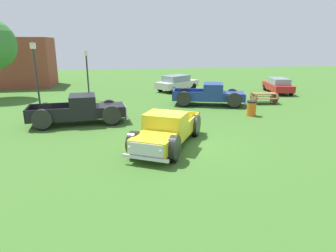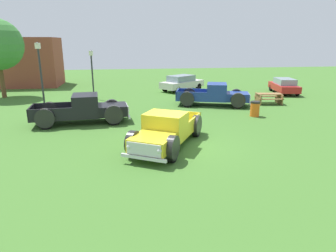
# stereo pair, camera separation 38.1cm
# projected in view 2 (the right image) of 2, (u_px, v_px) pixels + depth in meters

# --- Properties ---
(ground_plane) EXTENTS (80.00, 80.00, 0.00)m
(ground_plane) POSITION_uv_depth(u_px,v_px,m) (182.00, 145.00, 13.20)
(ground_plane) COLOR #3D6B28
(pickup_truck_foreground) EXTENTS (4.06, 5.31, 1.56)m
(pickup_truck_foreground) POSITION_uv_depth(u_px,v_px,m) (165.00, 132.00, 12.70)
(pickup_truck_foreground) COLOR yellow
(pickup_truck_foreground) RESTS_ON ground_plane
(pickup_truck_behind_left) EXTENTS (5.60, 3.38, 1.62)m
(pickup_truck_behind_left) POSITION_uv_depth(u_px,v_px,m) (217.00, 95.00, 21.34)
(pickup_truck_behind_left) COLOR navy
(pickup_truck_behind_left) RESTS_ON ground_plane
(pickup_truck_behind_right) EXTENTS (5.52, 2.50, 1.64)m
(pickup_truck_behind_right) POSITION_uv_depth(u_px,v_px,m) (87.00, 109.00, 16.75)
(pickup_truck_behind_right) COLOR black
(pickup_truck_behind_right) RESTS_ON ground_plane
(sedan_distant_a) EXTENTS (2.44, 4.34, 1.36)m
(sedan_distant_a) POSITION_uv_depth(u_px,v_px,m) (284.00, 86.00, 26.45)
(sedan_distant_a) COLOR #B21E1E
(sedan_distant_a) RESTS_ON ground_plane
(sedan_distant_b) EXTENTS (4.62, 4.07, 1.47)m
(sedan_distant_b) POSITION_uv_depth(u_px,v_px,m) (182.00, 83.00, 27.95)
(sedan_distant_b) COLOR silver
(sedan_distant_b) RESTS_ON ground_plane
(lamp_post_near) EXTENTS (0.36, 0.36, 3.91)m
(lamp_post_near) POSITION_uv_depth(u_px,v_px,m) (92.00, 74.00, 23.42)
(lamp_post_near) COLOR #2D2D33
(lamp_post_near) RESTS_ON ground_plane
(lamp_post_far) EXTENTS (0.36, 0.36, 4.52)m
(lamp_post_far) POSITION_uv_depth(u_px,v_px,m) (41.00, 77.00, 18.67)
(lamp_post_far) COLOR #2D2D33
(lamp_post_far) RESTS_ON ground_plane
(picnic_table) EXTENTS (1.99, 1.71, 0.78)m
(picnic_table) POSITION_uv_depth(u_px,v_px,m) (269.00, 97.00, 22.07)
(picnic_table) COLOR olive
(picnic_table) RESTS_ON ground_plane
(trash_can) EXTENTS (0.59, 0.59, 0.95)m
(trash_can) POSITION_uv_depth(u_px,v_px,m) (255.00, 109.00, 18.28)
(trash_can) COLOR orange
(trash_can) RESTS_ON ground_plane
(brick_pavilion) EXTENTS (6.79, 4.75, 4.97)m
(brick_pavilion) POSITION_uv_depth(u_px,v_px,m) (26.00, 62.00, 30.70)
(brick_pavilion) COLOR brown
(brick_pavilion) RESTS_ON ground_plane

